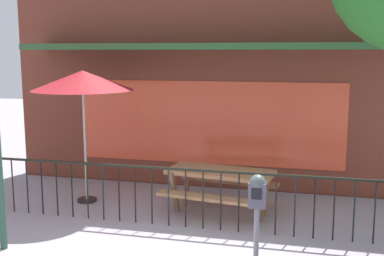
{
  "coord_description": "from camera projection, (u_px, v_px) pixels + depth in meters",
  "views": [
    {
      "loc": [
        1.93,
        -4.86,
        2.77
      ],
      "look_at": [
        0.15,
        2.49,
        1.55
      ],
      "focal_mm": 43.82,
      "sensor_mm": 36.0,
      "label": 1
    }
  ],
  "objects": [
    {
      "name": "pub_storefront",
      "position": [
        209.0,
        77.0,
        9.62
      ],
      "size": [
        8.43,
        1.5,
        4.54
      ],
      "color": "#461415",
      "rests_on": "ground"
    },
    {
      "name": "patio_fence_front",
      "position": [
        177.0,
        187.0,
        7.44
      ],
      "size": [
        7.11,
        0.04,
        0.97
      ],
      "color": "black",
      "rests_on": "ground"
    },
    {
      "name": "patio_umbrella",
      "position": [
        83.0,
        81.0,
        8.47
      ],
      "size": [
        1.85,
        1.85,
        2.45
      ],
      "color": "black",
      "rests_on": "ground"
    },
    {
      "name": "picnic_table_left",
      "position": [
        220.0,
        179.0,
        8.06
      ],
      "size": [
        1.98,
        1.61,
        0.79
      ],
      "color": "#A46F47",
      "rests_on": "ground"
    },
    {
      "name": "parking_meter_near",
      "position": [
        257.0,
        207.0,
        4.9
      ],
      "size": [
        0.18,
        0.17,
        1.52
      ],
      "color": "slate",
      "rests_on": "ground"
    }
  ]
}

